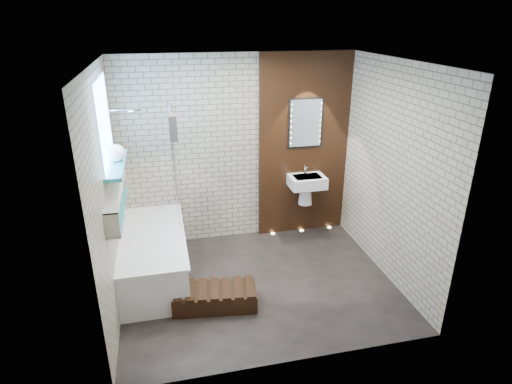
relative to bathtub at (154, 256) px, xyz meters
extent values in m
plane|color=black|center=(1.22, -0.45, -0.29)|extent=(3.20, 3.20, 0.00)
cube|color=#A29881|center=(1.22, 0.85, 1.01)|extent=(3.20, 0.04, 2.60)
cube|color=#A29881|center=(1.22, -1.75, 1.01)|extent=(3.20, 0.04, 2.60)
cube|color=#A29881|center=(-0.38, -0.45, 1.01)|extent=(0.04, 2.60, 2.60)
cube|color=#A29881|center=(2.82, -0.45, 1.01)|extent=(0.04, 2.60, 2.60)
plane|color=white|center=(1.22, -0.45, 2.31)|extent=(3.20, 3.20, 0.00)
cube|color=black|center=(2.17, 0.82, 1.01)|extent=(1.30, 0.06, 2.60)
cube|color=#7FADE0|center=(-0.36, -0.10, 1.71)|extent=(0.03, 1.00, 0.90)
cube|color=teal|center=(-0.29, -0.10, 1.24)|extent=(0.18, 1.00, 0.04)
cube|color=teal|center=(-0.31, -0.30, 0.79)|extent=(0.14, 1.30, 0.03)
cube|color=#B2A899|center=(-0.31, -0.30, 1.02)|extent=(0.14, 1.30, 0.03)
cube|color=#B2A899|center=(-0.31, -0.94, 0.91)|extent=(0.14, 0.03, 0.26)
cube|color=#B2A899|center=(-0.31, 0.33, 0.91)|extent=(0.14, 0.03, 0.26)
cube|color=white|center=(0.00, 0.00, -0.02)|extent=(0.75, 1.70, 0.55)
cube|color=white|center=(0.00, 0.00, 0.27)|extent=(0.79, 1.74, 0.03)
cylinder|color=silver|center=(0.15, 0.73, 0.35)|extent=(0.04, 0.04, 0.12)
cube|color=white|center=(0.35, 0.44, 0.99)|extent=(0.01, 0.78, 1.40)
cube|color=black|center=(0.35, 0.15, 1.56)|extent=(0.09, 0.22, 0.29)
cylinder|color=silver|center=(-0.08, 0.50, 1.71)|extent=(0.18, 0.18, 0.02)
cube|color=white|center=(2.17, 0.61, 0.56)|extent=(0.50, 0.36, 0.16)
cone|color=white|center=(2.17, 0.66, 0.34)|extent=(0.20, 0.20, 0.28)
cylinder|color=silver|center=(2.17, 0.71, 0.71)|extent=(0.03, 0.03, 0.14)
cube|color=black|center=(2.17, 0.78, 1.36)|extent=(0.50, 0.02, 0.70)
cube|color=silver|center=(2.17, 0.77, 1.36)|extent=(0.45, 0.01, 0.65)
cube|color=black|center=(0.65, -0.75, -0.19)|extent=(0.97, 0.52, 0.20)
cylinder|color=maroon|center=(-0.31, -0.65, 0.88)|extent=(0.06, 0.06, 0.14)
cylinder|color=#9A4D17|center=(-0.31, -0.53, 0.86)|extent=(0.05, 0.05, 0.11)
cylinder|color=maroon|center=(-0.31, 0.01, 0.88)|extent=(0.06, 0.06, 0.14)
sphere|color=white|center=(-0.28, -0.04, 1.35)|extent=(0.19, 0.19, 0.19)
cylinder|color=#FFD899|center=(1.72, 0.75, -0.29)|extent=(0.06, 0.06, 0.01)
cylinder|color=#FFD899|center=(2.17, 0.75, -0.29)|extent=(0.06, 0.06, 0.01)
cylinder|color=#FFD899|center=(2.62, 0.75, -0.29)|extent=(0.06, 0.06, 0.01)
camera|label=1|loc=(0.21, -4.72, 2.75)|focal=30.02mm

